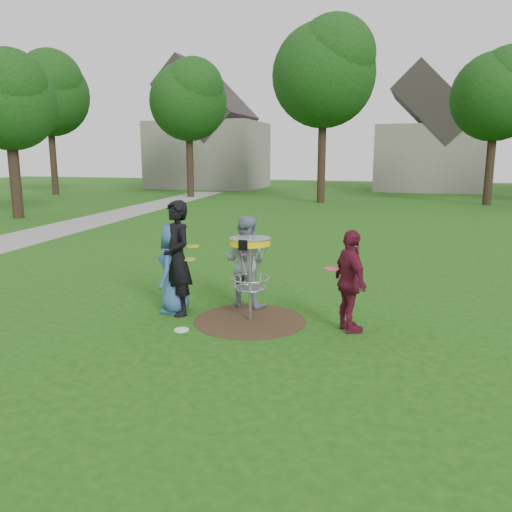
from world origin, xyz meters
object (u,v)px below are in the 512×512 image
(player_black, at_px, (177,258))
(player_grey, at_px, (245,261))
(player_blue, at_px, (174,268))
(player_maroon, at_px, (350,281))
(disc_golf_basket, at_px, (250,258))

(player_black, relative_size, player_grey, 1.19)
(player_blue, distance_m, player_grey, 1.24)
(player_grey, xyz_separation_m, player_maroon, (1.91, -0.76, -0.03))
(player_blue, bearing_deg, player_black, 48.96)
(disc_golf_basket, bearing_deg, player_maroon, 0.10)
(player_black, height_order, disc_golf_basket, player_black)
(player_blue, relative_size, player_grey, 0.95)
(player_maroon, relative_size, disc_golf_basket, 1.12)
(player_grey, bearing_deg, player_maroon, 163.62)
(player_black, height_order, player_grey, player_black)
(player_black, relative_size, disc_golf_basket, 1.37)
(player_grey, bearing_deg, player_black, 45.86)
(player_black, relative_size, player_maroon, 1.23)
(player_blue, bearing_deg, player_grey, 121.11)
(player_black, xyz_separation_m, disc_golf_basket, (1.26, 0.02, 0.07))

